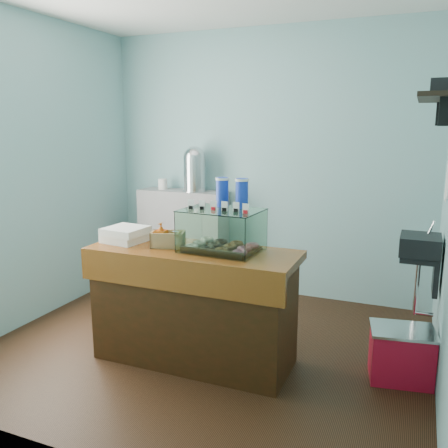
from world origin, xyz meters
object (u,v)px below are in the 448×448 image
at_px(display_case, 224,227).
at_px(coffee_urn, 195,168).
at_px(counter, 194,305).
at_px(red_cooler, 401,354).

xyz_separation_m(display_case, coffee_urn, (-0.96, 1.47, 0.28)).
distance_m(counter, display_case, 0.66).
bearing_deg(display_case, counter, -155.67).
relative_size(display_case, coffee_urn, 1.21).
bearing_deg(counter, red_cooler, 11.66).
height_order(counter, red_cooler, counter).
xyz_separation_m(display_case, red_cooler, (1.29, 0.23, -0.88)).
relative_size(coffee_urn, red_cooler, 0.99).
relative_size(counter, display_case, 2.68).
height_order(coffee_urn, red_cooler, coffee_urn).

